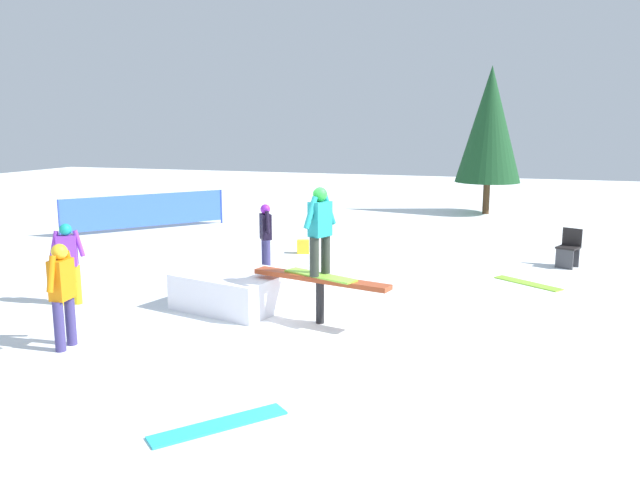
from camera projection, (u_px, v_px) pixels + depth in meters
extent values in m
plane|color=white|center=(320.00, 323.00, 10.23)|extent=(60.00, 60.00, 0.00)
cylinder|color=black|center=(320.00, 302.00, 10.16)|extent=(0.14, 0.14, 0.71)
cube|color=#A53F1E|center=(320.00, 279.00, 10.09)|extent=(2.45, 0.83, 0.08)
cube|color=white|center=(235.00, 290.00, 11.08)|extent=(2.09, 1.87, 0.63)
cube|color=#8ED73D|center=(320.00, 276.00, 10.08)|extent=(1.34, 0.76, 0.03)
cylinder|color=#2B312A|center=(314.00, 257.00, 9.91)|extent=(0.15, 0.15, 0.63)
cylinder|color=#2B312A|center=(326.00, 254.00, 10.12)|extent=(0.15, 0.15, 0.63)
cube|color=teal|center=(320.00, 219.00, 9.91)|extent=(0.34, 0.42, 0.56)
cylinder|color=teal|center=(311.00, 213.00, 9.72)|extent=(0.20, 0.31, 0.51)
cylinder|color=teal|center=(329.00, 210.00, 10.05)|extent=(0.20, 0.31, 0.51)
sphere|color=green|center=(320.00, 194.00, 9.84)|extent=(0.23, 0.23, 0.23)
cylinder|color=#3B386D|center=(265.00, 254.00, 13.90)|extent=(0.14, 0.14, 0.72)
cylinder|color=#3B386D|center=(267.00, 256.00, 13.66)|extent=(0.14, 0.14, 0.72)
cube|color=black|center=(266.00, 227.00, 13.66)|extent=(0.36, 0.39, 0.56)
cylinder|color=black|center=(263.00, 220.00, 13.84)|extent=(0.18, 0.20, 0.49)
cylinder|color=black|center=(268.00, 222.00, 13.44)|extent=(0.18, 0.20, 0.49)
sphere|color=purple|center=(265.00, 209.00, 13.59)|extent=(0.21, 0.21, 0.21)
cylinder|color=yellow|center=(77.00, 285.00, 11.25)|extent=(0.14, 0.14, 0.71)
cylinder|color=yellow|center=(62.00, 286.00, 11.20)|extent=(0.14, 0.14, 0.71)
cube|color=purple|center=(67.00, 251.00, 11.11)|extent=(0.39, 0.35, 0.55)
cylinder|color=purple|center=(79.00, 243.00, 11.13)|extent=(0.21, 0.17, 0.49)
cylinder|color=purple|center=(54.00, 244.00, 11.04)|extent=(0.21, 0.17, 0.49)
sphere|color=teal|center=(65.00, 230.00, 11.04)|extent=(0.21, 0.21, 0.21)
cylinder|color=#3D3572|center=(71.00, 321.00, 9.16)|extent=(0.15, 0.15, 0.74)
cylinder|color=#3D3572|center=(59.00, 326.00, 8.90)|extent=(0.15, 0.15, 0.74)
cube|color=orange|center=(61.00, 279.00, 8.91)|extent=(0.26, 0.38, 0.58)
cylinder|color=orange|center=(70.00, 267.00, 9.10)|extent=(0.11, 0.22, 0.52)
cylinder|color=orange|center=(51.00, 274.00, 8.67)|extent=(0.11, 0.22, 0.52)
sphere|color=yellow|center=(59.00, 252.00, 8.83)|extent=(0.23, 0.23, 0.23)
cube|color=#98E136|center=(528.00, 283.00, 12.73)|extent=(1.36, 1.05, 0.02)
cube|color=#2ABED0|center=(219.00, 425.00, 6.74)|extent=(1.21, 1.35, 0.02)
cube|color=#3F3F44|center=(564.00, 259.00, 14.03)|extent=(0.37, 0.19, 0.44)
cube|color=#3F3F44|center=(570.00, 257.00, 14.29)|extent=(0.37, 0.19, 0.44)
cube|color=black|center=(568.00, 248.00, 14.11)|extent=(0.58, 0.58, 0.04)
cube|color=black|center=(572.00, 237.00, 14.22)|extent=(0.42, 0.21, 0.40)
cube|color=yellow|center=(303.00, 247.00, 15.70)|extent=(0.35, 0.30, 0.34)
cylinder|color=blue|center=(221.00, 206.00, 20.47)|extent=(0.06, 0.06, 1.10)
cylinder|color=blue|center=(59.00, 219.00, 17.82)|extent=(0.06, 0.06, 1.10)
cube|color=blue|center=(146.00, 210.00, 19.14)|extent=(3.17, 3.90, 0.99)
cylinder|color=#4C331E|center=(486.00, 198.00, 22.59)|extent=(0.24, 0.24, 1.15)
cone|color=#194723|center=(490.00, 124.00, 22.11)|extent=(2.31, 2.31, 4.09)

